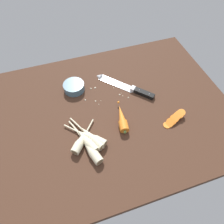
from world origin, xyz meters
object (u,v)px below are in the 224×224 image
object	(u,v)px
chefs_knife	(123,86)
parsnip_front	(91,137)
prep_bowl	(74,87)
whole_carrot	(122,119)
parsnip_mid_left	(91,138)
parsnip_outer	(81,141)
carrot_slice_stack	(174,119)
parsnip_back	(87,140)
parsnip_mid_right	(90,149)

from	to	relation	value
chefs_knife	parsnip_front	bearing A→B (deg)	-133.67
parsnip_front	prep_bowl	bearing A→B (deg)	91.48
whole_carrot	parsnip_mid_left	size ratio (longest dim) A/B	1.04
parsnip_front	parsnip_mid_left	size ratio (longest dim) A/B	1.19
parsnip_outer	prep_bowl	distance (cm)	32.65
parsnip_outer	carrot_slice_stack	xyz separation A→B (cm)	(44.83, -2.12, -0.63)
parsnip_back	carrot_slice_stack	world-z (taller)	parsnip_back
carrot_slice_stack	parsnip_front	bearing A→B (deg)	176.35
prep_bowl	whole_carrot	bearing A→B (deg)	-57.69
parsnip_mid_left	parsnip_front	bearing A→B (deg)	95.69
parsnip_outer	prep_bowl	bearing A→B (deg)	83.27
chefs_knife	parsnip_front	distance (cm)	35.83
parsnip_mid_left	parsnip_outer	size ratio (longest dim) A/B	1.11
parsnip_outer	prep_bowl	world-z (taller)	same
chefs_knife	carrot_slice_stack	xyz separation A→B (cm)	(15.45, -28.46, 0.70)
parsnip_mid_right	parsnip_back	size ratio (longest dim) A/B	1.15
chefs_knife	parsnip_mid_right	world-z (taller)	parsnip_mid_right
parsnip_front	parsnip_outer	distance (cm)	4.67
whole_carrot	parsnip_outer	xyz separation A→B (cm)	(-21.04, -5.21, -0.12)
whole_carrot	parsnip_back	world-z (taller)	whole_carrot
parsnip_mid_left	prep_bowl	xyz separation A→B (cm)	(-0.85, 32.25, 0.17)
parsnip_mid_left	carrot_slice_stack	bearing A→B (deg)	-3.27
chefs_knife	parsnip_mid_left	bearing A→B (deg)	-133.34
whole_carrot	parsnip_front	size ratio (longest dim) A/B	0.87
whole_carrot	carrot_slice_stack	bearing A→B (deg)	-17.12
parsnip_outer	whole_carrot	bearing A→B (deg)	13.90
whole_carrot	parsnip_back	bearing A→B (deg)	-162.75
parsnip_mid_left	parsnip_mid_right	world-z (taller)	same
whole_carrot	parsnip_outer	size ratio (longest dim) A/B	1.15
carrot_slice_stack	prep_bowl	bearing A→B (deg)	139.88
carrot_slice_stack	prep_bowl	size ratio (longest dim) A/B	1.14
parsnip_mid_left	whole_carrot	bearing A→B (deg)	17.10
parsnip_mid_right	whole_carrot	bearing A→B (deg)	28.98
parsnip_mid_left	parsnip_outer	distance (cm)	4.68
chefs_knife	carrot_slice_stack	distance (cm)	32.39
chefs_knife	parsnip_outer	world-z (taller)	parsnip_outer
chefs_knife	parsnip_mid_left	size ratio (longest dim) A/B	1.58
parsnip_mid_left	parsnip_mid_right	bearing A→B (deg)	-110.12
parsnip_mid_right	parsnip_back	bearing A→B (deg)	96.19
parsnip_front	carrot_slice_stack	bearing A→B (deg)	-3.65
prep_bowl	parsnip_front	bearing A→B (deg)	-88.52
carrot_slice_stack	parsnip_mid_right	bearing A→B (deg)	-176.24
parsnip_front	carrot_slice_stack	world-z (taller)	parsnip_front
parsnip_front	carrot_slice_stack	size ratio (longest dim) A/B	1.68
parsnip_back	parsnip_outer	xyz separation A→B (cm)	(-2.36, 0.59, 0.00)
parsnip_mid_right	parsnip_outer	size ratio (longest dim) A/B	1.44
parsnip_mid_right	prep_bowl	size ratio (longest dim) A/B	2.08
carrot_slice_stack	prep_bowl	distance (cm)	53.62
parsnip_back	prep_bowl	distance (cm)	33.05
chefs_knife	prep_bowl	distance (cm)	26.30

